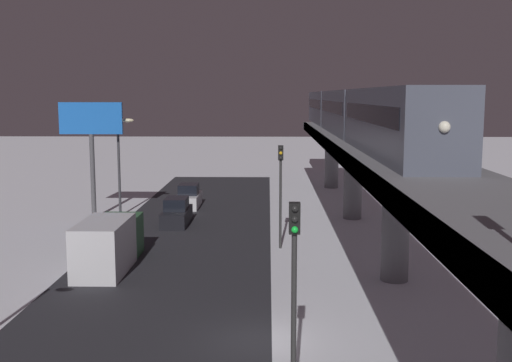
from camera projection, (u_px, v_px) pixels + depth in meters
name	position (u px, v px, depth m)	size (l,w,h in m)	color
ground_plane	(256.00, 340.00, 24.19)	(240.00, 240.00, 0.00)	white
avenue_asphalt	(131.00, 339.00, 24.29)	(11.00, 97.34, 0.01)	#28282D
elevated_railway	(439.00, 200.00, 23.30)	(5.00, 97.34, 6.40)	slate
subway_train	(349.00, 111.00, 50.35)	(2.94, 55.47, 3.40)	#4C5160
sedan_white	(189.00, 198.00, 52.94)	(1.80, 4.40, 1.97)	silver
sedan_black	(177.00, 213.00, 45.90)	(1.80, 4.80, 1.97)	black
box_truck	(109.00, 244.00, 34.27)	(2.40, 7.40, 2.80)	#2D6038
traffic_light_near	(294.00, 278.00, 18.01)	(0.32, 0.44, 6.40)	#2D2D2D
traffic_light_mid	(281.00, 181.00, 38.19)	(0.32, 0.44, 6.40)	#2D2D2D
commercial_billboard	(91.00, 130.00, 47.34)	(4.80, 0.36, 8.90)	#4C4C51
street_lamp_far	(122.00, 155.00, 48.51)	(1.35, 0.44, 7.65)	#38383D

